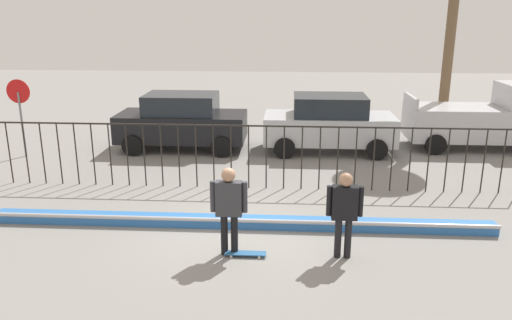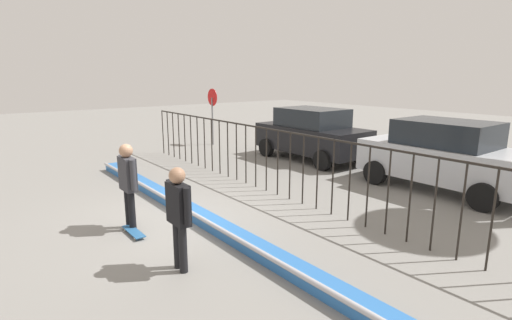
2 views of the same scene
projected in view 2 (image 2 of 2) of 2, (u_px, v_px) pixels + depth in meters
name	position (u px, v px, depth m)	size (l,w,h in m)	color
ground_plane	(172.00, 220.00, 8.43)	(60.00, 60.00, 0.00)	gray
bowl_coping_ledge	(190.00, 211.00, 8.66)	(11.00, 0.40, 0.27)	#2D6BB7
perimeter_fence	(278.00, 155.00, 10.00)	(14.04, 0.04, 1.72)	black
skateboarder	(128.00, 179.00, 7.74)	(0.71, 0.27, 1.76)	black
skateboard	(134.00, 232.00, 7.66)	(0.80, 0.20, 0.07)	#26598C
camera_operator	(179.00, 210.00, 6.07)	(0.69, 0.26, 1.70)	black
parked_car_black	(311.00, 134.00, 14.31)	(4.30, 2.12, 1.90)	black
parked_car_silver	(444.00, 155.00, 10.47)	(4.30, 2.12, 1.90)	#B7BABF
stop_sign	(212.00, 109.00, 17.26)	(0.76, 0.07, 2.50)	slate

